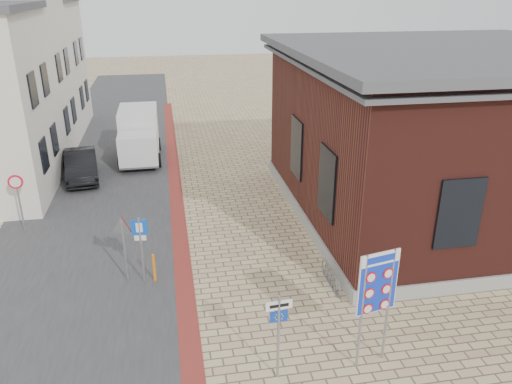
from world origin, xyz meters
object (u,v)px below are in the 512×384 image
object	(u,v)px
sedan	(81,165)
parking_sign	(141,239)
box_truck	(139,134)
bollard	(154,268)
border_sign	(378,285)
essen_sign	(279,325)

from	to	relation	value
sedan	parking_sign	xyz separation A→B (m)	(3.24, -10.19, 0.86)
box_truck	bollard	size ratio (longest dim) A/B	5.21
border_sign	bollard	world-z (taller)	border_sign
border_sign	bollard	xyz separation A→B (m)	(-5.43, 4.86, -1.83)
border_sign	parking_sign	distance (m)	7.57
border_sign	bollard	distance (m)	7.51
box_truck	essen_sign	size ratio (longest dim) A/B	2.15
sedan	box_truck	xyz separation A→B (m)	(2.77, 2.64, 0.68)
parking_sign	bollard	distance (m)	1.12
sedan	bollard	size ratio (longest dim) A/B	4.34
box_truck	parking_sign	xyz separation A→B (m)	(0.46, -12.84, 0.19)
sedan	box_truck	bearing A→B (deg)	35.44
sedan	bollard	bearing A→B (deg)	-78.86
sedan	border_sign	bearing A→B (deg)	-67.30
bollard	box_truck	bearing A→B (deg)	93.57
sedan	bollard	world-z (taller)	sedan
box_truck	border_sign	size ratio (longest dim) A/B	1.59
border_sign	box_truck	bearing A→B (deg)	97.63
bollard	border_sign	bearing A→B (deg)	-41.82
sedan	bollard	distance (m)	10.79
sedan	box_truck	size ratio (longest dim) A/B	0.83
sedan	parking_sign	size ratio (longest dim) A/B	1.83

